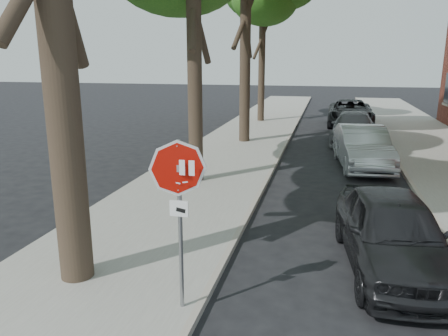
% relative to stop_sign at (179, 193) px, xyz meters
% --- Properties ---
extents(ground, '(120.00, 120.00, 0.00)m').
position_rel_stop_sign_xyz_m(ground, '(0.70, 0.03, -1.95)').
color(ground, black).
rests_on(ground, ground).
extents(sidewalk_left, '(4.00, 55.00, 0.12)m').
position_rel_stop_sign_xyz_m(sidewalk_left, '(-1.80, 12.03, -1.89)').
color(sidewalk_left, gray).
rests_on(sidewalk_left, ground).
extents(curb_left, '(0.12, 55.00, 0.13)m').
position_rel_stop_sign_xyz_m(curb_left, '(0.25, 12.03, -1.88)').
color(curb_left, '#9E9384').
rests_on(curb_left, ground).
extents(curb_right, '(0.12, 55.00, 0.13)m').
position_rel_stop_sign_xyz_m(curb_right, '(4.65, 12.03, -1.88)').
color(curb_right, '#9E9384').
rests_on(curb_right, ground).
extents(stop_sign, '(0.76, 0.34, 2.61)m').
position_rel_stop_sign_xyz_m(stop_sign, '(0.00, 0.00, 0.00)').
color(stop_sign, gray).
rests_on(stop_sign, sidewalk_left).
extents(car_a, '(2.17, 4.41, 1.45)m').
position_rel_stop_sign_xyz_m(car_a, '(3.30, 2.35, -1.23)').
color(car_a, black).
rests_on(car_a, ground).
extents(car_b, '(2.05, 4.65, 1.48)m').
position_rel_stop_sign_xyz_m(car_b, '(3.30, 10.42, -1.21)').
color(car_b, '#ACAFB5').
rests_on(car_b, ground).
extents(car_c, '(2.29, 4.95, 1.40)m').
position_rel_stop_sign_xyz_m(car_c, '(3.22, 15.39, -1.25)').
color(car_c, '#515257').
rests_on(car_c, ground).
extents(car_d, '(2.56, 5.46, 1.51)m').
position_rel_stop_sign_xyz_m(car_d, '(3.30, 20.82, -1.19)').
color(car_d, black).
rests_on(car_d, ground).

